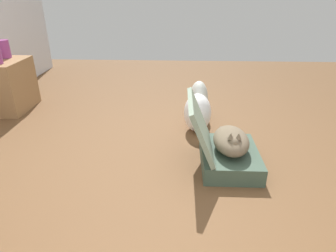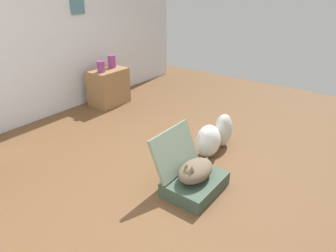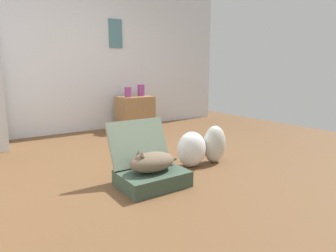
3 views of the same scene
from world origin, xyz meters
The scene contains 8 objects.
ground_plane centered at (0.00, 0.00, 0.00)m, with size 7.68×7.68×0.00m, color brown.
suitcase_base centered at (-0.01, -0.59, 0.07)m, with size 0.60×0.46×0.14m, color #384C3D.
suitcase_lid centered at (-0.01, -0.34, 0.36)m, with size 0.60×0.46×0.04m, color gray.
cat centered at (-0.02, -0.59, 0.23)m, with size 0.52×0.28×0.22m.
plastic_bag_white centered at (0.64, -0.36, 0.20)m, with size 0.35×0.27×0.39m, color white.
plastic_bag_clear centered at (0.96, -0.38, 0.21)m, with size 0.29×0.21×0.43m, color silver.
side_table centered at (1.13, 1.85, 0.29)m, with size 0.60×0.43×0.59m, color olive.
vase_short centered at (1.28, 1.88, 0.69)m, with size 0.13×0.13×0.20m, color #8C387A.
Camera 1 is at (-2.10, -0.18, 1.34)m, focal length 31.35 mm.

